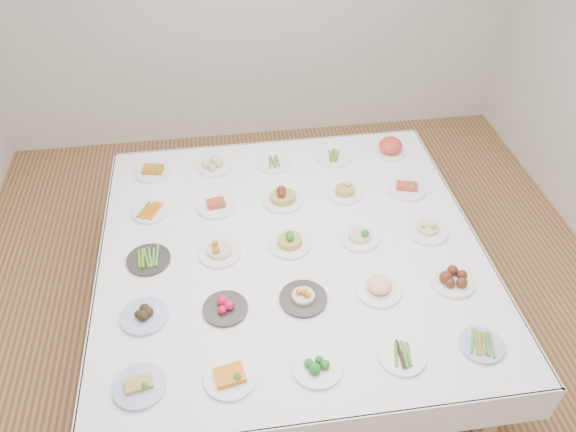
{
  "coord_description": "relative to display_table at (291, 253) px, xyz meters",
  "views": [
    {
      "loc": [
        -0.42,
        -2.56,
        3.26
      ],
      "look_at": [
        -0.03,
        0.13,
        0.88
      ],
      "focal_mm": 35.0,
      "sensor_mm": 36.0,
      "label": 1
    }
  ],
  "objects": [
    {
      "name": "room_envelope",
      "position": [
        0.03,
        0.02,
        1.14
      ],
      "size": [
        5.02,
        5.02,
        2.81
      ],
      "color": "#A17543",
      "rests_on": "ground"
    },
    {
      "name": "display_table",
      "position": [
        0.0,
        0.0,
        0.0
      ],
      "size": [
        2.43,
        2.43,
        0.75
      ],
      "color": "white",
      "rests_on": "ground"
    },
    {
      "name": "dish_0",
      "position": [
        -0.9,
        -0.89,
        0.1
      ],
      "size": [
        0.27,
        0.27,
        0.11
      ],
      "color": "#4C66B2",
      "rests_on": "display_table"
    },
    {
      "name": "dish_1",
      "position": [
        -0.45,
        -0.91,
        0.11
      ],
      "size": [
        0.26,
        0.26,
        0.12
      ],
      "color": "white",
      "rests_on": "display_table"
    },
    {
      "name": "dish_2",
      "position": [
        -0.0,
        -0.91,
        0.1
      ],
      "size": [
        0.26,
        0.26,
        0.1
      ],
      "color": "white",
      "rests_on": "display_table"
    },
    {
      "name": "dish_3",
      "position": [
        0.45,
        -0.91,
        0.09
      ],
      "size": [
        0.25,
        0.25,
        0.06
      ],
      "color": "white",
      "rests_on": "display_table"
    },
    {
      "name": "dish_4",
      "position": [
        0.89,
        -0.9,
        0.08
      ],
      "size": [
        0.24,
        0.24,
        0.05
      ],
      "color": "#4C66B2",
      "rests_on": "display_table"
    },
    {
      "name": "dish_5",
      "position": [
        -0.9,
        -0.45,
        0.1
      ],
      "size": [
        0.27,
        0.27,
        0.1
      ],
      "color": "#4C66B2",
      "rests_on": "display_table"
    },
    {
      "name": "dish_6",
      "position": [
        -0.45,
        -0.46,
        0.1
      ],
      "size": [
        0.25,
        0.25,
        0.1
      ],
      "color": "#2D2A28",
      "rests_on": "display_table"
    },
    {
      "name": "dish_7",
      "position": [
        0.0,
        -0.45,
        0.12
      ],
      "size": [
        0.27,
        0.27,
        0.13
      ],
      "color": "#2D2A28",
      "rests_on": "display_table"
    },
    {
      "name": "dish_8",
      "position": [
        0.45,
        -0.45,
        0.12
      ],
      "size": [
        0.27,
        0.27,
        0.13
      ],
      "color": "white",
      "rests_on": "display_table"
    },
    {
      "name": "dish_9",
      "position": [
        0.9,
        -0.45,
        0.12
      ],
      "size": [
        0.26,
        0.26,
        0.12
      ],
      "color": "white",
      "rests_on": "display_table"
    },
    {
      "name": "dish_10",
      "position": [
        -0.9,
        -0.0,
        0.09
      ],
      "size": [
        0.27,
        0.27,
        0.06
      ],
      "color": "#2D2A28",
      "rests_on": "display_table"
    },
    {
      "name": "dish_11",
      "position": [
        -0.46,
        -0.0,
        0.13
      ],
      "size": [
        0.26,
        0.26,
        0.14
      ],
      "color": "white",
      "rests_on": "display_table"
    },
    {
      "name": "dish_12",
      "position": [
        -0.01,
        0.01,
        0.14
      ],
      "size": [
        0.28,
        0.27,
        0.16
      ],
      "color": "white",
      "rests_on": "display_table"
    },
    {
      "name": "dish_13",
      "position": [
        0.44,
        0.0,
        0.12
      ],
      "size": [
        0.25,
        0.25,
        0.14
      ],
      "color": "white",
      "rests_on": "display_table"
    },
    {
      "name": "dish_14",
      "position": [
        0.9,
        0.01,
        0.12
      ],
      "size": [
        0.27,
        0.27,
        0.13
      ],
      "color": "white",
      "rests_on": "display_table"
    },
    {
      "name": "dish_15",
      "position": [
        -0.91,
        0.45,
        0.09
      ],
      "size": [
        0.24,
        0.23,
        0.06
      ],
      "color": "white",
      "rests_on": "display_table"
    },
    {
      "name": "dish_16",
      "position": [
        -0.46,
        0.45,
        0.1
      ],
      "size": [
        0.26,
        0.26,
        0.1
      ],
      "color": "white",
      "rests_on": "display_table"
    },
    {
      "name": "dish_17",
      "position": [
        0.01,
        0.45,
        0.14
      ],
      "size": [
        0.27,
        0.27,
        0.17
      ],
      "color": "white",
      "rests_on": "display_table"
    },
    {
      "name": "dish_18",
      "position": [
        0.45,
        0.46,
        0.11
      ],
      "size": [
        0.24,
        0.24,
        0.12
      ],
      "color": "white",
      "rests_on": "display_table"
    },
    {
      "name": "dish_19",
      "position": [
        0.9,
        0.45,
        0.1
      ],
      "size": [
        0.27,
        0.27,
        0.11
      ],
      "color": "white",
      "rests_on": "display_table"
    },
    {
      "name": "dish_20",
      "position": [
        -0.9,
        0.91,
        0.1
      ],
      "size": [
        0.26,
        0.26,
        0.1
      ],
      "color": "white",
      "rests_on": "display_table"
    },
    {
      "name": "dish_21",
      "position": [
        -0.44,
        0.91,
        0.11
      ],
      "size": [
        0.24,
        0.24,
        0.11
      ],
      "color": "white",
      "rests_on": "display_table"
    },
    {
      "name": "dish_22",
      "position": [
        -0.0,
        0.89,
        0.08
      ],
      "size": [
        0.25,
        0.25,
        0.05
      ],
      "color": "white",
      "rests_on": "display_table"
    },
    {
      "name": "dish_23",
      "position": [
        0.46,
        0.9,
        0.08
      ],
      "size": [
        0.25,
        0.25,
        0.05
      ],
      "color": "white",
      "rests_on": "display_table"
    },
    {
      "name": "dish_24",
      "position": [
        0.91,
        0.91,
        0.13
      ],
      "size": [
        0.26,
        0.26,
        0.15
      ],
      "color": "white",
      "rests_on": "display_table"
    }
  ]
}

